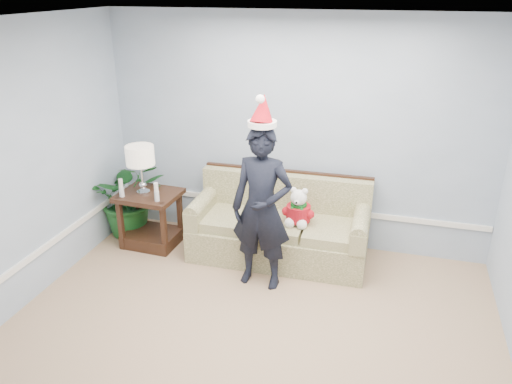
{
  "coord_description": "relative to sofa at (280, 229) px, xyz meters",
  "views": [
    {
      "loc": [
        1.09,
        -2.93,
        2.97
      ],
      "look_at": [
        -0.2,
        1.55,
        0.99
      ],
      "focal_mm": 35.0,
      "sensor_mm": 36.0,
      "label": 1
    }
  ],
  "objects": [
    {
      "name": "table_lamp",
      "position": [
        -1.61,
        -0.2,
        0.78
      ],
      "size": [
        0.33,
        0.33,
        0.58
      ],
      "color": "silver",
      "rests_on": "side_table"
    },
    {
      "name": "man",
      "position": [
        -0.05,
        -0.63,
        0.53
      ],
      "size": [
        0.65,
        0.44,
        1.72
      ],
      "primitive_type": "imported",
      "rotation": [
        0.0,
        0.0,
        -0.05
      ],
      "color": "black",
      "rests_on": "room_shell"
    },
    {
      "name": "houseplant",
      "position": [
        -1.93,
        0.01,
        0.16
      ],
      "size": [
        1.15,
        1.11,
        0.99
      ],
      "primitive_type": "imported",
      "rotation": [
        0.0,
        0.0,
        0.53
      ],
      "color": "#1A5A23",
      "rests_on": "room_shell"
    },
    {
      "name": "teddy_bear",
      "position": [
        0.23,
        -0.13,
        0.32
      ],
      "size": [
        0.27,
        0.31,
        0.44
      ],
      "rotation": [
        0.0,
        0.0,
        -0.03
      ],
      "color": "white",
      "rests_on": "sofa"
    },
    {
      "name": "wainscot_trim",
      "position": [
        -1.11,
        -0.9,
        0.12
      ],
      "size": [
        4.49,
        4.99,
        0.06
      ],
      "color": "white",
      "rests_on": "room_shell"
    },
    {
      "name": "sofa",
      "position": [
        0.0,
        0.0,
        0.0
      ],
      "size": [
        2.01,
        0.89,
        0.94
      ],
      "rotation": [
        0.0,
        0.0,
        0.02
      ],
      "color": "#525A2A",
      "rests_on": "room_shell"
    },
    {
      "name": "candle_pair",
      "position": [
        -1.58,
        -0.36,
        0.44
      ],
      "size": [
        0.5,
        0.06,
        0.22
      ],
      "color": "silver",
      "rests_on": "side_table"
    },
    {
      "name": "room_shell",
      "position": [
        0.07,
        -2.08,
        1.02
      ],
      "size": [
        4.54,
        5.04,
        2.74
      ],
      "color": "tan",
      "rests_on": "ground"
    },
    {
      "name": "side_table",
      "position": [
        -1.55,
        -0.18,
        -0.07
      ],
      "size": [
        0.72,
        0.61,
        0.67
      ],
      "rotation": [
        0.0,
        0.0,
        -0.04
      ],
      "color": "#351C13",
      "rests_on": "room_shell"
    },
    {
      "name": "santa_hat",
      "position": [
        -0.05,
        -0.61,
        1.52
      ],
      "size": [
        0.29,
        0.33,
        0.33
      ],
      "rotation": [
        0.0,
        0.0,
        -0.07
      ],
      "color": "white",
      "rests_on": "man"
    }
  ]
}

